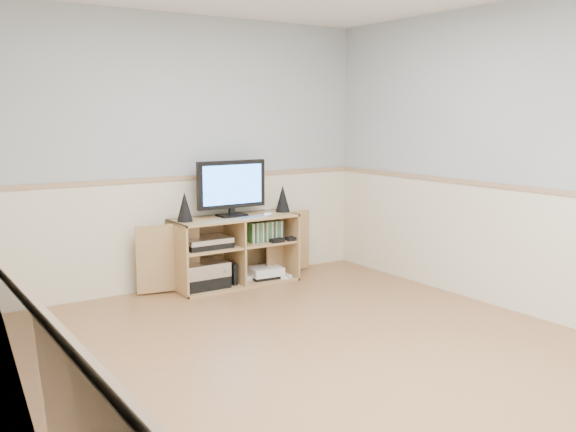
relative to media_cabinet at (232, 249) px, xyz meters
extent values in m
cube|color=tan|center=(-0.48, -2.05, -0.34)|extent=(4.00, 4.50, 0.02)
cube|color=#AEBABD|center=(1.53, -2.05, 0.92)|extent=(0.02, 4.50, 2.50)
cube|color=#AEBABD|center=(-0.48, 0.21, 0.92)|extent=(4.00, 0.02, 2.50)
cube|color=beige|center=(-0.48, 0.19, 0.17)|extent=(4.00, 0.01, 1.00)
cube|color=tan|center=(-0.48, 0.19, 0.69)|extent=(4.00, 0.02, 0.04)
cube|color=tan|center=(0.00, -0.05, -0.32)|extent=(1.20, 0.45, 0.02)
cube|color=tan|center=(0.00, -0.05, 0.31)|extent=(1.20, 0.45, 0.02)
cube|color=tan|center=(-0.59, -0.05, -0.01)|extent=(0.02, 0.45, 0.65)
cube|color=tan|center=(0.59, -0.05, -0.01)|extent=(0.02, 0.45, 0.65)
cube|color=tan|center=(0.00, 0.16, -0.01)|extent=(1.20, 0.02, 0.65)
cube|color=tan|center=(0.00, -0.05, -0.01)|extent=(0.02, 0.43, 0.61)
cube|color=tan|center=(-0.30, -0.05, 0.05)|extent=(0.57, 0.41, 0.02)
cube|color=tan|center=(0.30, -0.05, 0.05)|extent=(0.57, 0.41, 0.02)
cube|color=tan|center=(-0.65, 0.01, -0.01)|extent=(0.57, 0.12, 0.61)
cube|color=tan|center=(0.65, 0.01, -0.01)|extent=(0.57, 0.12, 0.61)
cube|color=black|center=(0.00, 0.00, 0.33)|extent=(0.26, 0.18, 0.02)
cube|color=black|center=(0.00, 0.00, 0.37)|extent=(0.05, 0.04, 0.06)
cube|color=black|center=(0.00, 0.00, 0.62)|extent=(0.70, 0.05, 0.45)
cube|color=#3084FF|center=(0.00, -0.03, 0.62)|extent=(0.62, 0.01, 0.37)
cone|color=black|center=(-0.50, -0.03, 0.45)|extent=(0.14, 0.14, 0.27)
cone|color=black|center=(0.55, -0.03, 0.45)|extent=(0.14, 0.14, 0.26)
cube|color=silver|center=(0.12, -0.19, 0.32)|extent=(0.30, 0.15, 0.01)
ellipsoid|color=white|center=(0.28, -0.19, 0.34)|extent=(0.10, 0.07, 0.04)
cube|color=black|center=(-0.34, -0.05, -0.26)|extent=(0.43, 0.32, 0.11)
cube|color=silver|center=(-0.34, -0.05, -0.14)|extent=(0.43, 0.32, 0.13)
cube|color=black|center=(-0.30, -0.05, 0.08)|extent=(0.43, 0.30, 0.05)
cube|color=silver|center=(-0.30, -0.05, 0.13)|extent=(0.43, 0.30, 0.05)
cube|color=black|center=(-0.06, -0.10, -0.21)|extent=(0.04, 0.14, 0.20)
cube|color=white|center=(0.20, -0.02, -0.29)|extent=(0.22, 0.18, 0.05)
cube|color=black|center=(0.32, -0.07, -0.30)|extent=(0.32, 0.26, 0.03)
cube|color=white|center=(0.32, -0.07, -0.24)|extent=(0.33, 0.29, 0.08)
cube|color=white|center=(0.52, -0.15, -0.30)|extent=(0.04, 0.14, 0.03)
cube|color=white|center=(0.50, 0.01, -0.30)|extent=(0.09, 0.15, 0.03)
cube|color=#3F8C3F|center=(0.32, -0.07, 0.15)|extent=(0.36, 0.14, 0.19)
cube|color=white|center=(0.52, 0.18, 0.27)|extent=(0.12, 0.03, 0.12)
camera|label=1|loc=(-2.87, -5.29, 1.27)|focal=40.00mm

